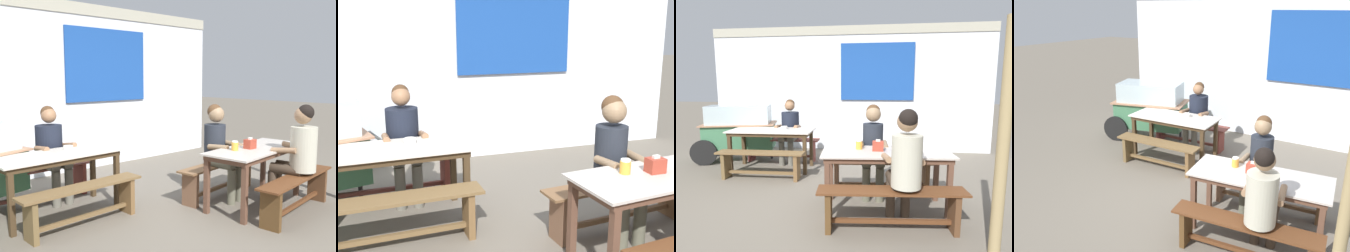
% 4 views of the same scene
% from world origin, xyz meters
% --- Properties ---
extents(ground_plane, '(40.00, 40.00, 0.00)m').
position_xyz_m(ground_plane, '(0.00, 0.00, 0.00)').
color(ground_plane, '#6B6255').
extents(backdrop_wall, '(6.60, 0.23, 2.90)m').
position_xyz_m(backdrop_wall, '(0.02, 2.81, 1.52)').
color(backdrop_wall, white).
rests_on(backdrop_wall, ground_plane).
extents(dining_table_far, '(1.54, 0.72, 0.74)m').
position_xyz_m(dining_table_far, '(-1.19, 1.01, 0.66)').
color(dining_table_far, beige).
rests_on(dining_table_far, ground_plane).
extents(dining_table_near, '(1.63, 0.78, 0.74)m').
position_xyz_m(dining_table_near, '(0.86, -0.40, 0.66)').
color(dining_table_near, beige).
rests_on(dining_table_near, ground_plane).
extents(bench_far_back, '(1.55, 0.37, 0.46)m').
position_xyz_m(bench_far_back, '(-1.22, 1.57, 0.31)').
color(bench_far_back, brown).
rests_on(bench_far_back, ground_plane).
extents(bench_far_front, '(1.47, 0.33, 0.46)m').
position_xyz_m(bench_far_front, '(-1.17, 0.45, 0.31)').
color(bench_far_front, brown).
rests_on(bench_far_front, ground_plane).
extents(bench_near_back, '(1.56, 0.42, 0.46)m').
position_xyz_m(bench_near_back, '(0.81, 0.16, 0.30)').
color(bench_near_back, brown).
rests_on(bench_near_back, ground_plane).
extents(bench_near_front, '(1.59, 0.42, 0.46)m').
position_xyz_m(bench_near_front, '(0.91, -0.95, 0.30)').
color(bench_near_front, brown).
rests_on(bench_near_front, ground_plane).
extents(person_near_front, '(0.47, 0.57, 1.32)m').
position_xyz_m(person_near_front, '(1.05, -0.87, 0.75)').
color(person_near_front, '#423428').
rests_on(person_near_front, ground_plane).
extents(person_center_facing, '(0.46, 0.56, 1.27)m').
position_xyz_m(person_center_facing, '(-1.02, 1.51, 0.73)').
color(person_center_facing, '#6A665A').
rests_on(person_center_facing, ground_plane).
extents(person_right_near_table, '(0.41, 0.55, 1.29)m').
position_xyz_m(person_right_near_table, '(0.69, 0.07, 0.74)').
color(person_right_near_table, '#64624F').
rests_on(person_right_near_table, ground_plane).
extents(tissue_box, '(0.14, 0.11, 0.14)m').
position_xyz_m(tissue_box, '(0.76, -0.37, 0.80)').
color(tissue_box, '#A23B2A').
rests_on(tissue_box, dining_table_near).
extents(condiment_jar, '(0.09, 0.09, 0.12)m').
position_xyz_m(condiment_jar, '(0.52, -0.32, 0.80)').
color(condiment_jar, gold).
rests_on(condiment_jar, dining_table_near).
extents(soup_bowl, '(0.12, 0.12, 0.05)m').
position_xyz_m(soup_bowl, '(-0.99, 1.11, 0.77)').
color(soup_bowl, silver).
rests_on(soup_bowl, dining_table_far).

